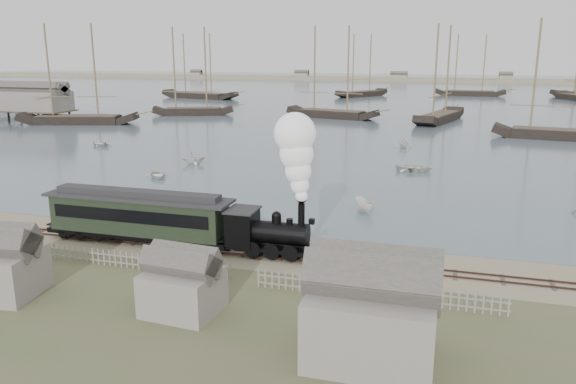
# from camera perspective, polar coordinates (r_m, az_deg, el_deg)

# --- Properties ---
(ground) EXTENTS (600.00, 600.00, 0.00)m
(ground) POSITION_cam_1_polar(r_m,az_deg,el_deg) (44.34, -5.96, -5.11)
(ground) COLOR gray
(ground) RESTS_ON ground
(harbor_water) EXTENTS (600.00, 336.00, 0.06)m
(harbor_water) POSITION_cam_1_polar(r_m,az_deg,el_deg) (209.84, 11.89, 9.87)
(harbor_water) COLOR #41545E
(harbor_water) RESTS_ON ground
(rail_track) EXTENTS (120.00, 1.80, 0.16)m
(rail_track) POSITION_cam_1_polar(r_m,az_deg,el_deg) (42.60, -6.97, -5.91)
(rail_track) COLOR #38231E
(rail_track) RESTS_ON ground
(picket_fence_west) EXTENTS (19.00, 0.10, 1.20)m
(picket_fence_west) POSITION_cam_1_polar(r_m,az_deg,el_deg) (41.51, -18.07, -7.13)
(picket_fence_west) COLOR gray
(picket_fence_west) RESTS_ON ground
(picket_fence_east) EXTENTS (15.00, 0.10, 1.20)m
(picket_fence_east) POSITION_cam_1_polar(r_m,az_deg,el_deg) (34.63, 9.04, -10.92)
(picket_fence_east) COLOR gray
(picket_fence_east) RESTS_ON ground
(shed_mid) EXTENTS (4.00, 3.50, 3.60)m
(shed_mid) POSITION_cam_1_polar(r_m,az_deg,el_deg) (33.48, -10.55, -11.90)
(shed_mid) COLOR gray
(shed_mid) RESTS_ON ground
(shed_right) EXTENTS (6.00, 5.00, 5.10)m
(shed_right) POSITION_cam_1_polar(r_m,az_deg,el_deg) (28.85, 8.34, -16.34)
(shed_right) COLOR gray
(shed_right) RESTS_ON ground
(far_spit) EXTENTS (500.00, 20.00, 1.80)m
(far_spit) POSITION_cam_1_polar(r_m,az_deg,el_deg) (289.53, 13.17, 10.89)
(far_spit) COLOR gray
(far_spit) RESTS_ON ground
(locomotive) EXTENTS (8.12, 3.03, 10.13)m
(locomotive) POSITION_cam_1_polar(r_m,az_deg,el_deg) (39.44, 0.26, -0.40)
(locomotive) COLOR black
(locomotive) RESTS_ON ground
(passenger_coach) EXTENTS (15.12, 2.92, 3.67)m
(passenger_coach) POSITION_cam_1_polar(r_m,az_deg,el_deg) (44.85, -14.96, -2.21)
(passenger_coach) COLOR black
(passenger_coach) RESTS_ON ground
(beached_dinghy) EXTENTS (4.87, 5.15, 0.87)m
(beached_dinghy) POSITION_cam_1_polar(r_m,az_deg,el_deg) (51.41, -20.72, -2.76)
(beached_dinghy) COLOR silver
(beached_dinghy) RESTS_ON ground
(rowboat_0) EXTENTS (4.23, 4.12, 0.72)m
(rowboat_0) POSITION_cam_1_polar(r_m,az_deg,el_deg) (67.79, -13.08, 1.72)
(rowboat_0) COLOR silver
(rowboat_0) RESTS_ON harbor_water
(rowboat_1) EXTENTS (3.93, 4.06, 1.64)m
(rowboat_1) POSITION_cam_1_polar(r_m,az_deg,el_deg) (75.06, -9.59, 3.43)
(rowboat_1) COLOR silver
(rowboat_1) RESTS_ON harbor_water
(rowboat_2) EXTENTS (3.19, 2.73, 1.19)m
(rowboat_2) POSITION_cam_1_polar(r_m,az_deg,el_deg) (52.53, 7.67, -1.34)
(rowboat_2) COLOR silver
(rowboat_2) RESTS_ON harbor_water
(rowboat_3) EXTENTS (3.27, 4.50, 0.91)m
(rowboat_3) POSITION_cam_1_polar(r_m,az_deg,el_deg) (71.25, 12.68, 2.42)
(rowboat_3) COLOR silver
(rowboat_3) RESTS_ON harbor_water
(rowboat_6) EXTENTS (4.13, 4.61, 0.79)m
(rowboat_6) POSITION_cam_1_polar(r_m,az_deg,el_deg) (93.32, -18.57, 4.70)
(rowboat_6) COLOR silver
(rowboat_6) RESTS_ON harbor_water
(rowboat_7) EXTENTS (3.65, 3.42, 1.54)m
(rowboat_7) POSITION_cam_1_polar(r_m,az_deg,el_deg) (88.65, 11.66, 4.93)
(rowboat_7) COLOR silver
(rowboat_7) RESTS_ON harbor_water
(schooner_0) EXTENTS (24.45, 12.16, 20.00)m
(schooner_0) POSITION_cam_1_polar(r_m,az_deg,el_deg) (122.73, -20.90, 11.13)
(schooner_0) COLOR black
(schooner_0) RESTS_ON harbor_water
(schooner_1) EXTENTS (18.72, 10.71, 20.00)m
(schooner_1) POSITION_cam_1_polar(r_m,az_deg,el_deg) (133.07, -9.78, 12.00)
(schooner_1) COLOR black
(schooner_1) RESTS_ON harbor_water
(schooner_2) EXTENTS (21.71, 9.85, 20.00)m
(schooner_2) POSITION_cam_1_polar(r_m,az_deg,el_deg) (125.98, 4.57, 12.04)
(schooner_2) COLOR black
(schooner_2) RESTS_ON harbor_water
(schooner_3) EXTENTS (10.91, 22.86, 20.00)m
(schooner_3) POSITION_cam_1_polar(r_m,az_deg,el_deg) (123.18, 15.43, 11.54)
(schooner_3) COLOR black
(schooner_3) RESTS_ON harbor_water
(schooner_4) EXTENTS (21.56, 7.79, 20.00)m
(schooner_4) POSITION_cam_1_polar(r_m,az_deg,el_deg) (104.83, 26.30, 10.25)
(schooner_4) COLOR black
(schooner_4) RESTS_ON harbor_water
(schooner_6) EXTENTS (27.01, 11.47, 20.00)m
(schooner_6) POSITION_cam_1_polar(r_m,az_deg,el_deg) (181.41, -9.08, 12.54)
(schooner_6) COLOR black
(schooner_6) RESTS_ON harbor_water
(schooner_7) EXTENTS (15.72, 20.38, 20.00)m
(schooner_7) POSITION_cam_1_polar(r_m,az_deg,el_deg) (188.00, 7.60, 12.64)
(schooner_7) COLOR black
(schooner_7) RESTS_ON harbor_water
(schooner_8) EXTENTS (22.80, 5.49, 20.00)m
(schooner_8) POSITION_cam_1_polar(r_m,az_deg,el_deg) (198.30, 18.15, 12.15)
(schooner_8) COLOR black
(schooner_8) RESTS_ON harbor_water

